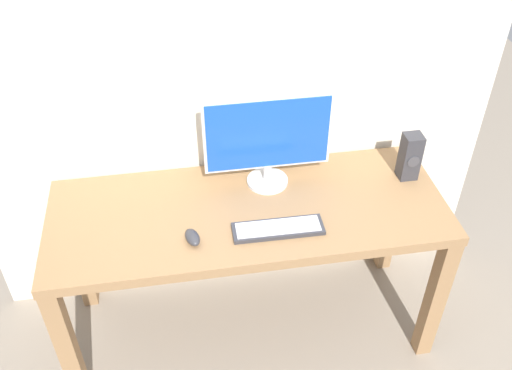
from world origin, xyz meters
The scene contains 7 objects.
ground_plane centered at (0.00, 0.00, 0.00)m, with size 6.00×6.00×0.00m, color gray.
wall_back centered at (0.00, 0.36, 1.50)m, with size 2.41×0.04×3.00m, color silver.
desk centered at (0.00, 0.00, 0.66)m, with size 1.68×0.65×0.78m.
monitor centered at (0.11, 0.17, 1.01)m, with size 0.54×0.18×0.43m.
keyboard_primary centered at (0.10, -0.15, 0.79)m, with size 0.37×0.12×0.02m.
mouse centered at (-0.25, -0.16, 0.80)m, with size 0.05×0.10×0.04m, color #333338.
speaker_right centered at (0.73, 0.10, 0.89)m, with size 0.08×0.08×0.22m.
Camera 1 is at (-0.26, -1.76, 2.35)m, focal length 39.60 mm.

